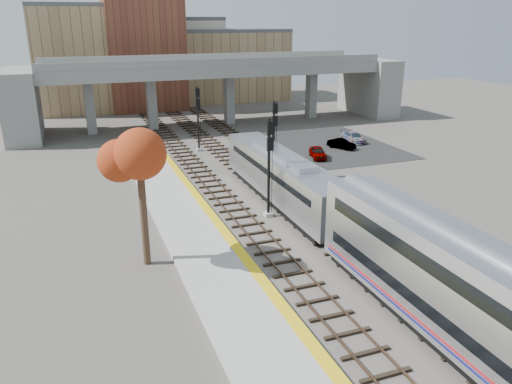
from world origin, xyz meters
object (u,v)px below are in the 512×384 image
object	(u,v)px
coach	(506,323)
signal_mast_far	(198,119)
car_c	(353,137)
car_b	(342,144)
signal_mast_mid	(274,140)
car_a	(318,152)
tree	(139,159)
locomotive	(283,177)
signal_mast_near	(269,168)

from	to	relation	value
coach	signal_mast_far	bearing A→B (deg)	92.88
signal_mast_far	car_c	distance (m)	19.18
car_b	car_c	bearing A→B (deg)	9.75
coach	car_c	xyz separation A→B (m)	(16.68, 39.26, -2.16)
signal_mast_mid	car_c	xyz separation A→B (m)	(14.68, 9.93, -3.02)
coach	car_a	world-z (taller)	coach
car_c	tree	bearing A→B (deg)	-141.82
locomotive	coach	world-z (taller)	coach
signal_mast_far	car_b	world-z (taller)	signal_mast_far
locomotive	signal_mast_mid	distance (m)	7.14
coach	tree	xyz separation A→B (m)	(-12.04, 15.81, 3.90)
signal_mast_near	car_c	world-z (taller)	signal_mast_near
locomotive	signal_mast_near	distance (m)	3.45
signal_mast_mid	car_b	distance (m)	14.19
signal_mast_far	signal_mast_near	bearing A→B (deg)	-90.00
locomotive	signal_mast_mid	size ratio (longest dim) A/B	2.62
signal_mast_mid	signal_mast_far	distance (m)	13.03
locomotive	tree	world-z (taller)	tree
locomotive	car_c	bearing A→B (deg)	44.94
signal_mast_mid	locomotive	bearing A→B (deg)	-106.58
signal_mast_far	car_b	size ratio (longest dim) A/B	2.16
locomotive	signal_mast_far	xyz separation A→B (m)	(-2.10, 19.09, 1.38)
car_a	car_b	xyz separation A→B (m)	(4.51, 2.77, -0.07)
locomotive	car_a	bearing A→B (deg)	51.46
locomotive	car_c	distance (m)	23.63
locomotive	coach	distance (m)	22.61
signal_mast_far	car_a	bearing A→B (deg)	-34.15
signal_mast_mid	car_a	bearing A→B (deg)	33.67
signal_mast_far	locomotive	bearing A→B (deg)	-83.72
locomotive	car_b	size ratio (longest dim) A/B	5.65
car_a	tree	bearing A→B (deg)	-123.85
car_a	car_c	world-z (taller)	car_a
tree	coach	bearing A→B (deg)	-52.71
coach	tree	size ratio (longest dim) A/B	2.77
coach	signal_mast_far	xyz separation A→B (m)	(-2.10, 41.69, 0.86)
tree	signal_mast_far	bearing A→B (deg)	68.98
car_a	car_c	size ratio (longest dim) A/B	0.89
car_c	car_a	bearing A→B (deg)	-146.56
signal_mast_near	car_b	distance (m)	23.01
coach	signal_mast_near	xyz separation A→B (m)	(-2.10, 20.37, 1.07)
signal_mast_far	car_b	distance (m)	16.75
tree	car_b	xyz separation A→B (m)	(25.68, 21.02, -6.10)
signal_mast_near	signal_mast_mid	bearing A→B (deg)	65.38
car_a	locomotive	bearing A→B (deg)	-113.15
signal_mast_near	signal_mast_far	xyz separation A→B (m)	(0.00, 21.32, -0.21)
locomotive	car_c	world-z (taller)	locomotive
signal_mast_mid	car_c	bearing A→B (deg)	34.08
car_a	car_c	bearing A→B (deg)	49.86
tree	car_b	world-z (taller)	tree
locomotive	tree	size ratio (longest dim) A/B	2.11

